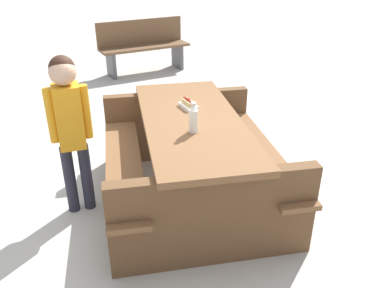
% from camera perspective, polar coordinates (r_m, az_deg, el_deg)
% --- Properties ---
extents(ground_plane, '(30.00, 30.00, 0.00)m').
position_cam_1_polar(ground_plane, '(3.53, -0.00, -7.63)').
color(ground_plane, '#B7B2A8').
rests_on(ground_plane, ground).
extents(picnic_table, '(1.89, 1.52, 0.75)m').
position_cam_1_polar(picnic_table, '(3.30, -0.00, -1.24)').
color(picnic_table, brown).
rests_on(picnic_table, ground).
extents(soda_bottle, '(0.07, 0.07, 0.23)m').
position_cam_1_polar(soda_bottle, '(2.90, 0.21, 3.65)').
color(soda_bottle, silver).
rests_on(soda_bottle, picnic_table).
extents(hotdog_tray, '(0.20, 0.15, 0.08)m').
position_cam_1_polar(hotdog_tray, '(3.37, -0.54, 5.66)').
color(hotdog_tray, white).
rests_on(hotdog_tray, picnic_table).
extents(child_in_coat, '(0.20, 0.32, 1.29)m').
position_cam_1_polar(child_in_coat, '(3.14, -17.06, 3.65)').
color(child_in_coat, '#262633').
rests_on(child_in_coat, ground).
extents(park_bench_near, '(0.73, 1.55, 0.85)m').
position_cam_1_polar(park_bench_near, '(6.97, -6.94, 13.79)').
color(park_bench_near, brown).
rests_on(park_bench_near, ground).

